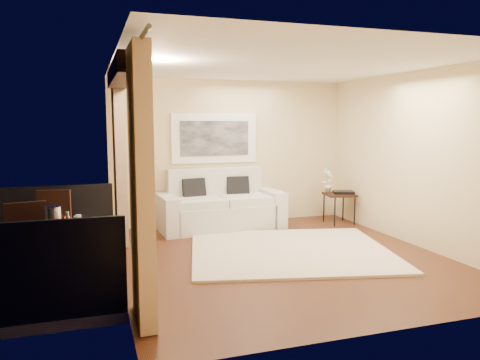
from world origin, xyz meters
TOP-DOWN VIEW (x-y plane):
  - floor at (0.00, 0.00)m, footprint 5.00×5.00m
  - room_shell at (-2.13, 0.00)m, footprint 5.00×6.40m
  - balcony at (-3.31, 0.00)m, footprint 1.81×2.60m
  - curtains at (-2.11, 0.00)m, footprint 0.16×4.80m
  - artwork at (-0.33, 2.46)m, footprint 1.62×0.07m
  - rug at (0.23, 0.23)m, footprint 3.38×3.10m
  - sofa at (-0.33, 2.10)m, footprint 2.26×1.06m
  - side_table at (1.93, 1.76)m, footprint 0.60×0.60m
  - tray at (2.00, 1.74)m, footprint 0.45×0.39m
  - orchid at (1.78, 1.94)m, footprint 0.31×0.28m
  - bistro_table at (-2.84, -0.59)m, footprint 0.72×0.72m
  - balcony_chair_far at (-3.02, 0.78)m, footprint 0.53×0.53m
  - balcony_chair_near at (-3.25, -0.39)m, footprint 0.52×0.52m
  - ice_bucket at (-2.98, -0.46)m, footprint 0.18×0.18m
  - candle at (-2.83, -0.42)m, footprint 0.06×0.06m
  - vase at (-2.81, -0.72)m, footprint 0.04×0.04m
  - glass_a at (-2.72, -0.67)m, footprint 0.06×0.06m
  - glass_b at (-2.70, -0.61)m, footprint 0.06×0.06m

SIDE VIEW (x-z plane):
  - floor at x=0.00m, z-range 0.00..0.00m
  - rug at x=0.23m, z-range 0.00..0.04m
  - balcony at x=-3.31m, z-range -0.41..0.76m
  - sofa at x=-0.33m, z-range -0.16..0.91m
  - side_table at x=1.93m, z-range 0.23..0.80m
  - balcony_chair_far at x=-3.02m, z-range 0.08..1.10m
  - tray at x=2.00m, z-range 0.57..0.62m
  - balcony_chair_near at x=-3.25m, z-range 0.08..1.11m
  - bistro_table at x=-2.84m, z-range 0.31..1.10m
  - orchid at x=1.78m, z-range 0.57..1.05m
  - candle at x=-2.83m, z-range 0.79..0.86m
  - glass_a at x=-2.72m, z-range 0.79..0.91m
  - glass_b at x=-2.70m, z-range 0.79..0.91m
  - vase at x=-2.81m, z-range 0.79..0.97m
  - ice_bucket at x=-2.98m, z-range 0.79..0.99m
  - curtains at x=-2.11m, z-range 0.02..2.66m
  - artwork at x=-0.33m, z-range 1.16..2.08m
  - room_shell at x=-2.13m, z-range 0.02..5.02m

